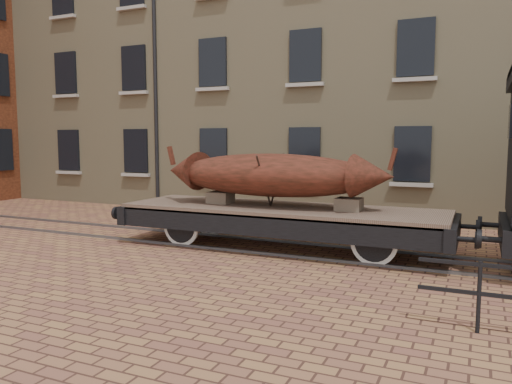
% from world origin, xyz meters
% --- Properties ---
extents(ground, '(90.00, 90.00, 0.00)m').
position_xyz_m(ground, '(0.00, 0.00, 0.00)').
color(ground, brown).
extents(warehouse_cream, '(40.00, 10.19, 14.00)m').
position_xyz_m(warehouse_cream, '(3.00, 9.99, 7.00)').
color(warehouse_cream, tan).
rests_on(warehouse_cream, ground).
extents(rail_track, '(30.00, 1.52, 0.06)m').
position_xyz_m(rail_track, '(0.00, 0.00, 0.03)').
color(rail_track, '#59595E').
rests_on(rail_track, ground).
extents(flatcar_wagon, '(8.74, 2.37, 1.32)m').
position_xyz_m(flatcar_wagon, '(-1.39, -0.00, 0.82)').
color(flatcar_wagon, brown).
rests_on(flatcar_wagon, ground).
extents(iron_boat, '(5.93, 1.73, 1.44)m').
position_xyz_m(iron_boat, '(-1.66, 0.00, 1.79)').
color(iron_boat, maroon).
rests_on(iron_boat, flatcar_wagon).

